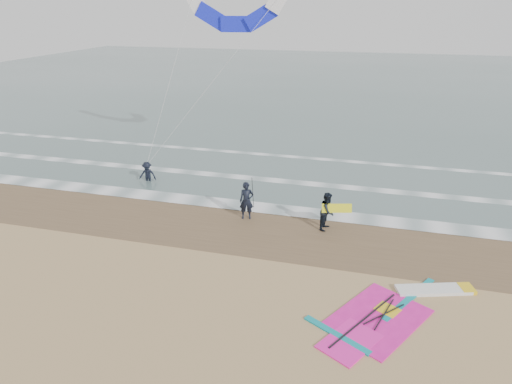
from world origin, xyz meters
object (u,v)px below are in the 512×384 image
(windsurf_rig, at_px, (395,311))
(person_wading, at_px, (147,169))
(person_standing, at_px, (247,201))
(person_walking, at_px, (327,211))
(surf_kite, at_px, (235,11))

(windsurf_rig, relative_size, person_wading, 3.67)
(person_standing, height_order, person_walking, person_standing)
(person_wading, bearing_deg, person_walking, -23.46)
(windsurf_rig, xyz_separation_m, surf_kite, (-9.20, 12.46, 8.90))
(surf_kite, bearing_deg, person_walking, -48.24)
(person_standing, xyz_separation_m, person_wading, (-6.70, 3.12, -0.14))
(person_walking, bearing_deg, windsurf_rig, -138.05)
(person_walking, relative_size, surf_kite, 0.18)
(windsurf_rig, distance_m, surf_kite, 17.87)
(windsurf_rig, bearing_deg, surf_kite, 126.44)
(person_standing, distance_m, surf_kite, 10.96)
(windsurf_rig, distance_m, person_wading, 15.86)
(person_standing, relative_size, person_wading, 1.18)
(person_walking, bearing_deg, surf_kite, 55.55)
(person_wading, relative_size, surf_kite, 0.16)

